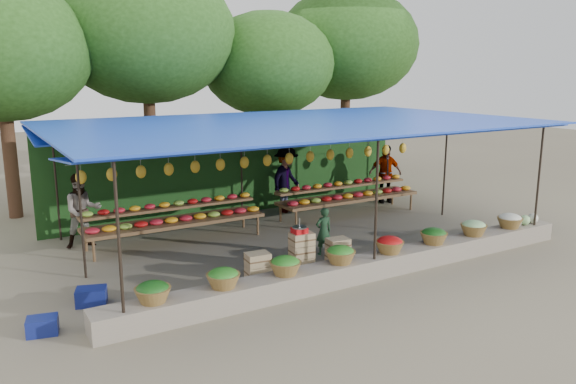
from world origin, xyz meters
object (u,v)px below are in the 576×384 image
crate_counter (300,255)px  vendor_seated (324,231)px  blue_crate_front (42,326)px  blue_crate_back (91,296)px  weighing_scale (299,230)px

crate_counter → vendor_seated: 1.12m
crate_counter → blue_crate_front: bearing=-175.0°
blue_crate_back → weighing_scale: bearing=13.6°
weighing_scale → vendor_seated: weighing_scale is taller
crate_counter → blue_crate_front: 4.93m
crate_counter → weighing_scale: (-0.03, 0.00, 0.53)m
blue_crate_back → blue_crate_front: bearing=-120.5°
weighing_scale → vendor_seated: size_ratio=0.30×
weighing_scale → blue_crate_front: weighing_scale is taller
blue_crate_front → blue_crate_back: (0.88, 0.77, 0.01)m
weighing_scale → blue_crate_back: weighing_scale is taller
vendor_seated → blue_crate_back: vendor_seated is taller
blue_crate_front → blue_crate_back: bearing=53.4°
vendor_seated → blue_crate_back: size_ratio=2.10×
crate_counter → blue_crate_front: crate_counter is taller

